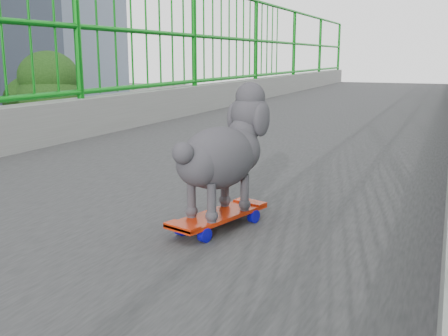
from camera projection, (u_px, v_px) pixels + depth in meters
railing at (39, 178)px, 1.81m from camera, size 3.00×24.00×1.42m
skateboard at (219, 217)px, 1.93m from camera, size 0.25×0.46×0.06m
poodle at (223, 151)px, 1.90m from camera, size 0.30×0.50×0.43m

